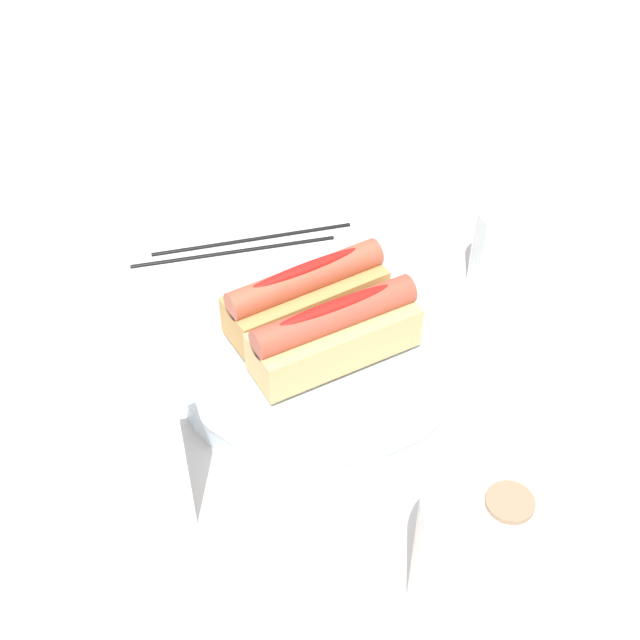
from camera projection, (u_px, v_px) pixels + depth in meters
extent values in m
plane|color=beige|center=(306.00, 370.00, 0.79)|extent=(2.40, 2.40, 0.00)
cylinder|color=silver|center=(320.00, 352.00, 0.79)|extent=(0.27, 0.27, 0.03)
torus|color=silver|center=(320.00, 341.00, 0.78)|extent=(0.27, 0.27, 0.01)
cube|color=tan|center=(306.00, 302.00, 0.78)|extent=(0.15, 0.07, 0.04)
cylinder|color=#BC563D|center=(306.00, 278.00, 0.76)|extent=(0.15, 0.04, 0.03)
ellipsoid|color=red|center=(306.00, 268.00, 0.75)|extent=(0.11, 0.02, 0.01)
cube|color=#DBB270|center=(335.00, 339.00, 0.74)|extent=(0.15, 0.06, 0.04)
cylinder|color=#B24C38|center=(335.00, 316.00, 0.72)|extent=(0.15, 0.04, 0.03)
ellipsoid|color=red|center=(335.00, 306.00, 0.71)|extent=(0.11, 0.02, 0.01)
cylinder|color=white|center=(506.00, 248.00, 0.85)|extent=(0.07, 0.07, 0.09)
cylinder|color=silver|center=(505.00, 255.00, 0.85)|extent=(0.06, 0.06, 0.07)
cylinder|color=white|center=(495.00, 560.00, 0.57)|extent=(0.11, 0.11, 0.13)
cylinder|color=#997A5B|center=(510.00, 502.00, 0.53)|extent=(0.03, 0.03, 0.00)
cube|color=white|center=(107.00, 459.00, 0.62)|extent=(0.12, 0.06, 0.15)
cylinder|color=black|center=(230.00, 251.00, 0.91)|extent=(0.22, 0.05, 0.01)
cylinder|color=black|center=(253.00, 238.00, 0.93)|extent=(0.22, 0.04, 0.01)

